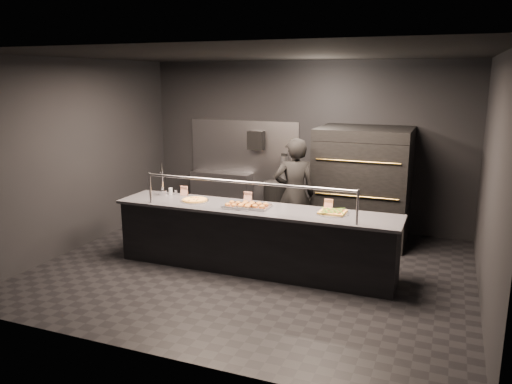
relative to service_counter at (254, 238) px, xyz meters
The scene contains 15 objects.
room 1.03m from the service_counter, 115.57° to the left, with size 6.04×6.00×3.00m.
service_counter is the anchor object (origin of this frame).
pizza_oven 2.30m from the service_counter, 57.73° to the left, with size 1.50×1.23×1.91m.
prep_shelf 2.82m from the service_counter, 124.59° to the left, with size 1.20×0.35×0.90m, color #99999E.
towel_dispenser 2.78m from the service_counter, 110.63° to the left, with size 0.30×0.20×0.35m, color black.
fire_extinguisher 2.50m from the service_counter, 98.30° to the left, with size 0.14×0.14×0.51m.
beer_tap 1.72m from the service_counter, behind, with size 0.13×0.19×0.51m.
round_pizza 1.06m from the service_counter, behind, with size 0.42×0.42×0.03m.
slider_tray_a 0.52m from the service_counter, 161.54° to the right, with size 0.50×0.43×0.07m.
slider_tray_b 0.48m from the service_counter, 92.07° to the right, with size 0.45×0.33×0.07m.
square_pizza 1.21m from the service_counter, ahead, with size 0.44×0.44×0.05m.
condiment_jar 1.59m from the service_counter, 169.30° to the left, with size 0.15×0.06×0.10m.
tent_cards 0.62m from the service_counter, 119.45° to the left, with size 2.39×0.04×0.15m.
trash_bin 2.25m from the service_counter, 100.74° to the left, with size 0.49×0.49×0.82m, color black.
worker 1.17m from the service_counter, 75.57° to the left, with size 0.66×0.43×1.80m, color black.
Camera 1 is at (2.51, -6.31, 2.72)m, focal length 35.00 mm.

